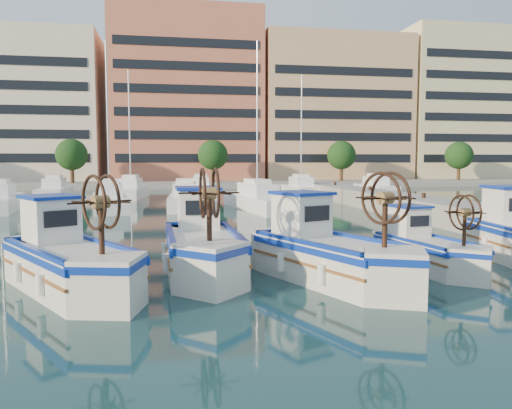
% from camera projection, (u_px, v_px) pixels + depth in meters
% --- Properties ---
extents(ground, '(300.00, 300.00, 0.00)m').
position_uv_depth(ground, '(242.00, 284.00, 13.73)').
color(ground, '#1B4246').
rests_on(ground, ground).
extents(quay, '(3.00, 60.00, 1.20)m').
position_uv_depth(quay, '(487.00, 220.00, 23.77)').
color(quay, gray).
rests_on(quay, ground).
extents(waterfront, '(180.00, 40.00, 25.60)m').
position_uv_depth(waterfront, '(239.00, 112.00, 78.16)').
color(waterfront, gray).
rests_on(waterfront, ground).
extents(yacht_marina, '(41.28, 23.15, 11.50)m').
position_uv_depth(yacht_marina, '(158.00, 197.00, 40.13)').
color(yacht_marina, white).
rests_on(yacht_marina, ground).
extents(fishing_boat_a, '(4.18, 5.09, 3.10)m').
position_uv_depth(fishing_boat_a, '(68.00, 258.00, 13.06)').
color(fishing_boat_a, silver).
rests_on(fishing_boat_a, ground).
extents(fishing_boat_b, '(2.24, 5.21, 3.23)m').
position_uv_depth(fishing_boat_b, '(202.00, 243.00, 15.24)').
color(fishing_boat_b, silver).
rests_on(fishing_boat_b, ground).
extents(fishing_boat_c, '(3.73, 5.21, 3.14)m').
position_uv_depth(fishing_boat_c, '(327.00, 251.00, 14.09)').
color(fishing_boat_c, silver).
rests_on(fishing_boat_c, ground).
extents(fishing_boat_d, '(2.13, 4.04, 2.46)m').
position_uv_depth(fishing_boat_d, '(426.00, 247.00, 15.72)').
color(fishing_boat_d, silver).
rests_on(fishing_boat_d, ground).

